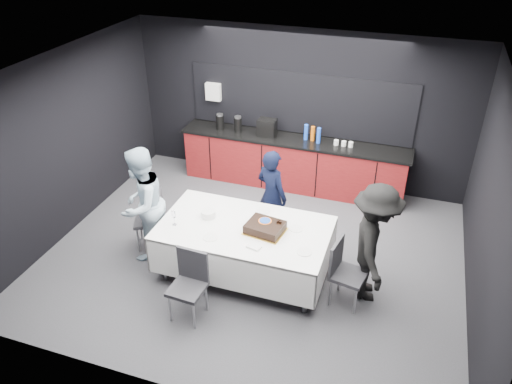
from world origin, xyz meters
TOP-DOWN VIEW (x-y plane):
  - ground at (0.00, 0.00)m, footprint 6.00×6.00m
  - room_shell at (0.00, 0.00)m, footprint 6.04×5.04m
  - kitchenette at (-0.02, 2.22)m, footprint 4.10×0.64m
  - party_table at (0.00, -0.40)m, footprint 2.32×1.32m
  - cake_assembly at (0.30, -0.41)m, footprint 0.57×0.49m
  - plate_stack at (-0.56, -0.32)m, footprint 0.20×0.20m
  - loose_plate_near at (-0.34, -0.77)m, footprint 0.20×0.20m
  - loose_plate_right_a at (0.68, -0.22)m, footprint 0.18×0.18m
  - loose_plate_right_b at (0.90, -0.67)m, footprint 0.20×0.20m
  - loose_plate_far at (0.12, 0.07)m, footprint 0.20×0.20m
  - fork_pile at (0.27, -0.79)m, footprint 0.20×0.15m
  - champagne_flute at (-0.92, -0.65)m, footprint 0.06×0.06m
  - chair_left at (-1.51, -0.22)m, footprint 0.55×0.55m
  - chair_right at (1.40, -0.53)m, footprint 0.49×0.49m
  - chair_near at (-0.38, -1.36)m, footprint 0.44×0.44m
  - person_center at (0.10, 0.56)m, footprint 0.64×0.55m
  - person_left at (-1.54, -0.44)m, footprint 0.69×0.86m
  - person_right at (1.72, -0.30)m, footprint 0.82×1.19m

SIDE VIEW (x-z plane):
  - ground at x=0.00m, z-range 0.00..0.00m
  - chair_left at x=-1.51m, z-range 0.07..1.00m
  - chair_right at x=1.40m, z-range 0.07..1.00m
  - chair_near at x=-0.38m, z-range 0.07..1.00m
  - kitchenette at x=-0.02m, z-range -0.48..1.57m
  - party_table at x=0.00m, z-range 0.25..1.03m
  - person_center at x=0.10m, z-range 0.00..1.49m
  - loose_plate_near at x=-0.34m, z-range 0.78..0.79m
  - loose_plate_right_a at x=0.68m, z-range 0.78..0.79m
  - loose_plate_right_b at x=0.90m, z-range 0.78..0.79m
  - loose_plate_far at x=0.12m, z-range 0.78..0.79m
  - fork_pile at x=0.27m, z-range 0.78..0.81m
  - plate_stack at x=-0.56m, z-range 0.78..0.88m
  - person_right at x=1.72m, z-range 0.00..1.68m
  - cake_assembly at x=0.30m, z-range 0.76..0.93m
  - person_left at x=-1.54m, z-range 0.00..1.72m
  - champagne_flute at x=-0.92m, z-range 0.83..1.05m
  - room_shell at x=0.00m, z-range 0.45..3.27m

